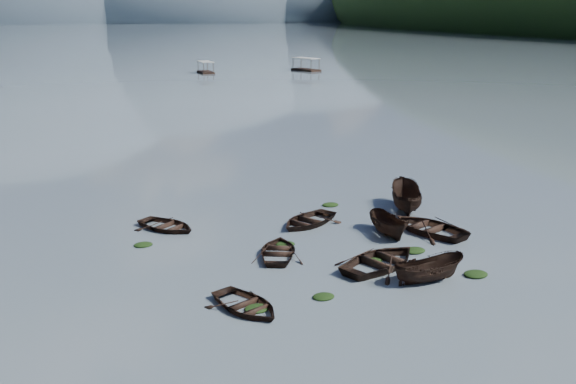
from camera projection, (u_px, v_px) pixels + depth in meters
name	position (u px, v px, depth m)	size (l,w,h in m)	color
ground_plane	(380.00, 306.00, 28.02)	(2400.00, 2400.00, 0.00)	slate
haze_mtn_b	(12.00, 21.00, 824.20)	(520.00, 520.00, 340.00)	#475666
haze_mtn_c	(168.00, 20.00, 888.92)	(520.00, 520.00, 260.00)	#475666
haze_mtn_d	(290.00, 20.00, 947.17)	(520.00, 520.00, 220.00)	#475666
rowboat_0	(246.00, 309.00, 27.74)	(2.73, 3.82, 0.79)	black
rowboat_1	(279.00, 255.00, 33.94)	(2.80, 3.92, 0.81)	black
rowboat_2	(428.00, 281.00, 30.64)	(1.41, 3.75, 1.45)	black
rowboat_3	(429.00, 232.00, 37.46)	(3.45, 4.83, 1.00)	black
rowboat_4	(381.00, 266.00, 32.38)	(3.50, 4.90, 1.01)	black
rowboat_5	(388.00, 235.00, 36.99)	(1.41, 3.74, 1.44)	black
rowboat_6	(167.00, 229.00, 37.95)	(2.81, 3.93, 0.81)	black
rowboat_7	(308.00, 224.00, 38.81)	(3.08, 4.31, 0.89)	black
rowboat_8	(405.00, 210.00, 41.56)	(1.84, 4.90, 1.89)	black
weed_clump_0	(257.00, 310.00, 27.67)	(1.09, 0.89, 0.24)	black
weed_clump_1	(323.00, 298.00, 28.85)	(1.02, 0.82, 0.22)	black
weed_clump_2	(476.00, 276.00, 31.26)	(1.23, 0.98, 0.27)	black
weed_clump_3	(375.00, 261.00, 33.12)	(0.78, 0.66, 0.17)	black
weed_clump_4	(414.00, 252.00, 34.36)	(1.23, 0.97, 0.25)	black
weed_clump_5	(143.00, 246.00, 35.26)	(1.04, 0.84, 0.22)	black
weed_clump_6	(285.00, 245.00, 35.32)	(1.08, 0.90, 0.23)	black
weed_clump_7	(330.00, 206.00, 42.49)	(1.11, 0.89, 0.24)	black
pontoon_centre	(206.00, 73.00, 133.43)	(2.49, 5.98, 2.29)	black
pontoon_right	(306.00, 71.00, 138.51)	(2.86, 6.85, 2.63)	black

